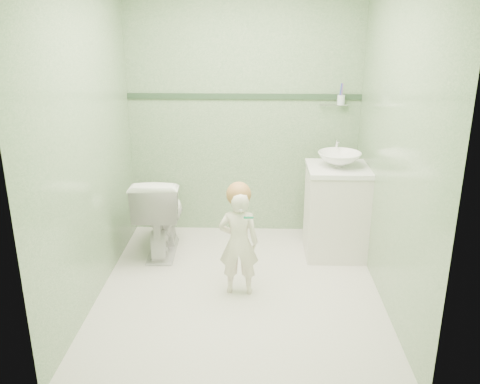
{
  "coord_description": "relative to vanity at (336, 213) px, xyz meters",
  "views": [
    {
      "loc": [
        0.12,
        -3.59,
        2.09
      ],
      "look_at": [
        0.0,
        0.15,
        0.78
      ],
      "focal_mm": 38.37,
      "sensor_mm": 36.0,
      "label": 1
    }
  ],
  "objects": [
    {
      "name": "vanity",
      "position": [
        0.0,
        0.0,
        0.0
      ],
      "size": [
        0.52,
        0.5,
        0.8
      ],
      "primitive_type": "cube",
      "color": "silver",
      "rests_on": "ground"
    },
    {
      "name": "teal_toothbrush",
      "position": [
        -0.77,
        -0.84,
        0.29
      ],
      "size": [
        0.11,
        0.13,
        0.08
      ],
      "color": "#0F7E54",
      "rests_on": "toddler"
    },
    {
      "name": "cup_holder",
      "position": [
        0.05,
        0.48,
        0.93
      ],
      "size": [
        0.26,
        0.07,
        0.21
      ],
      "color": "silver",
      "rests_on": "room_shell"
    },
    {
      "name": "faucet",
      "position": [
        0.0,
        0.19,
        0.57
      ],
      "size": [
        0.03,
        0.13,
        0.18
      ],
      "color": "silver",
      "rests_on": "counter"
    },
    {
      "name": "ground",
      "position": [
        -0.84,
        -0.7,
        -0.4
      ],
      "size": [
        2.5,
        2.5,
        0.0
      ],
      "primitive_type": "plane",
      "color": "silver",
      "rests_on": "ground"
    },
    {
      "name": "room_shell",
      "position": [
        -0.84,
        -0.7,
        0.8
      ],
      "size": [
        2.5,
        2.54,
        2.4
      ],
      "color": "#749E70",
      "rests_on": "ground"
    },
    {
      "name": "trim_stripe",
      "position": [
        -0.84,
        0.54,
        0.95
      ],
      "size": [
        2.2,
        0.02,
        0.05
      ],
      "primitive_type": "cube",
      "color": "#2C462E",
      "rests_on": "room_shell"
    },
    {
      "name": "toddler",
      "position": [
        -0.85,
        -0.71,
        0.02
      ],
      "size": [
        0.31,
        0.21,
        0.85
      ],
      "primitive_type": "imported",
      "rotation": [
        0.0,
        0.0,
        3.13
      ],
      "color": "white",
      "rests_on": "ground"
    },
    {
      "name": "counter",
      "position": [
        0.0,
        0.0,
        0.41
      ],
      "size": [
        0.54,
        0.52,
        0.04
      ],
      "primitive_type": "cube",
      "color": "white",
      "rests_on": "vanity"
    },
    {
      "name": "hair_cap",
      "position": [
        -0.85,
        -0.69,
        0.41
      ],
      "size": [
        0.19,
        0.19,
        0.19
      ],
      "primitive_type": "sphere",
      "color": "#A8733F",
      "rests_on": "toddler"
    },
    {
      "name": "basin",
      "position": [
        0.0,
        0.0,
        0.49
      ],
      "size": [
        0.37,
        0.37,
        0.13
      ],
      "primitive_type": "imported",
      "color": "white",
      "rests_on": "counter"
    },
    {
      "name": "toilet",
      "position": [
        -1.58,
        -0.01,
        -0.03
      ],
      "size": [
        0.44,
        0.75,
        0.75
      ],
      "primitive_type": "imported",
      "rotation": [
        0.0,
        0.0,
        3.18
      ],
      "color": "white",
      "rests_on": "ground"
    }
  ]
}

